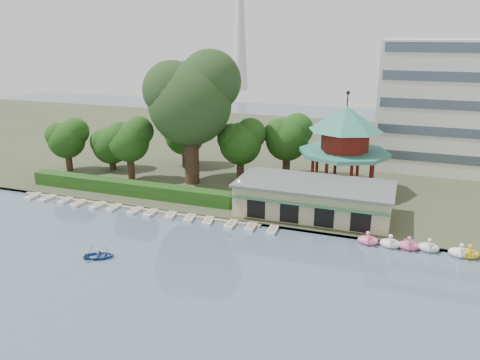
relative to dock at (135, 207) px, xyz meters
The scene contains 13 objects.
ground_plane 20.97m from the dock, 55.10° to the right, with size 220.00×220.00×0.00m, color slate.
shore 36.81m from the dock, 70.97° to the left, with size 220.00×70.00×0.40m, color #424930.
embankment 12.00m from the dock, ahead, with size 220.00×0.60×0.30m, color gray.
dock is the anchor object (origin of this frame).
boathouse 22.62m from the dock, 12.24° to the left, with size 18.60×9.39×3.90m.
pavilion 29.14m from the dock, 31.66° to the left, with size 12.40×12.40×13.50m.
hedge 4.61m from the dock, 132.27° to the left, with size 30.00×2.00×1.80m, color #204A15.
lamp_post 13.99m from the dock, ahead, with size 0.36×0.36×4.28m.
big_tree 17.17m from the dock, 73.96° to the left, with size 12.82×11.94×18.92m.
small_trees 15.78m from the dock, 93.23° to the left, with size 39.70×16.31×9.58m.
swan_boats 36.43m from the dock, ahead, with size 17.54×2.13×1.92m.
moored_rowboats 2.23m from the dock, 36.39° to the right, with size 34.79×2.73×0.36m.
rowboat_with_passengers 13.89m from the dock, 72.60° to the right, with size 5.07×4.46×2.01m.
Camera 1 is at (19.61, -30.85, 21.57)m, focal length 35.00 mm.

